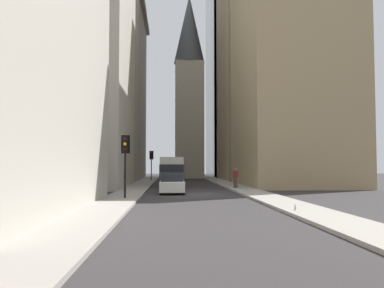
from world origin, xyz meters
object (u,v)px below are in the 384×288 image
(sedan_white, at_px, (172,184))
(delivery_truck, at_px, (172,171))
(traffic_light_midblock, at_px, (151,159))
(traffic_light_foreground, at_px, (125,152))
(discarded_bottle, at_px, (295,208))
(pedestrian, at_px, (235,177))

(sedan_white, bearing_deg, delivery_truck, 0.00)
(delivery_truck, relative_size, sedan_white, 1.50)
(delivery_truck, relative_size, traffic_light_midblock, 1.72)
(sedan_white, xyz_separation_m, traffic_light_foreground, (-5.70, 2.83, 2.23))
(delivery_truck, bearing_deg, traffic_light_midblock, 11.34)
(sedan_white, height_order, traffic_light_foreground, traffic_light_foreground)
(discarded_bottle, bearing_deg, pedestrian, -0.54)
(sedan_white, relative_size, discarded_bottle, 15.93)
(delivery_truck, xyz_separation_m, pedestrian, (-5.10, -5.41, -0.39))
(sedan_white, distance_m, traffic_light_midblock, 22.39)
(traffic_light_foreground, xyz_separation_m, traffic_light_midblock, (27.84, -0.27, 0.01))
(pedestrian, bearing_deg, traffic_light_foreground, 140.42)
(traffic_light_foreground, bearing_deg, traffic_light_midblock, -0.55)
(pedestrian, bearing_deg, delivery_truck, 46.64)
(delivery_truck, xyz_separation_m, traffic_light_midblock, (12.77, 2.56, 1.44))
(delivery_truck, height_order, traffic_light_foreground, traffic_light_foreground)
(traffic_light_foreground, bearing_deg, sedan_white, -26.40)
(delivery_truck, distance_m, sedan_white, 9.40)
(pedestrian, bearing_deg, discarded_bottle, 179.46)
(delivery_truck, height_order, discarded_bottle, delivery_truck)
(delivery_truck, bearing_deg, sedan_white, -180.00)
(traffic_light_midblock, relative_size, discarded_bottle, 13.91)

